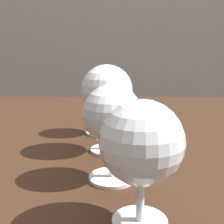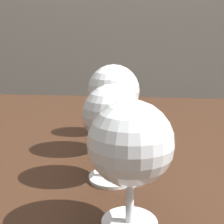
{
  "view_description": "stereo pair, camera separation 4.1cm",
  "coord_description": "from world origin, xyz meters",
  "px_view_note": "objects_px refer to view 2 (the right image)",
  "views": [
    {
      "loc": [
        0.07,
        -0.62,
        0.93
      ],
      "look_at": [
        0.06,
        -0.22,
        0.83
      ],
      "focal_mm": 48.0,
      "sensor_mm": 36.0,
      "label": 1
    },
    {
      "loc": [
        0.11,
        -0.62,
        0.93
      ],
      "look_at": [
        0.06,
        -0.22,
        0.83
      ],
      "focal_mm": 48.0,
      "sensor_mm": 36.0,
      "label": 2
    }
  ],
  "objects_px": {
    "wine_glass_rose": "(112,116)",
    "wine_glass_chardonnay": "(131,145)",
    "wine_glass_white": "(111,92)",
    "wine_glass_cabernet": "(113,92)"
  },
  "relations": [
    {
      "from": "wine_glass_chardonnay",
      "to": "wine_glass_cabernet",
      "type": "bearing_deg",
      "value": 100.71
    },
    {
      "from": "wine_glass_white",
      "to": "wine_glass_rose",
      "type": "bearing_deg",
      "value": -82.78
    },
    {
      "from": "wine_glass_cabernet",
      "to": "wine_glass_white",
      "type": "height_order",
      "value": "wine_glass_cabernet"
    },
    {
      "from": "wine_glass_rose",
      "to": "wine_glass_chardonnay",
      "type": "bearing_deg",
      "value": -73.83
    },
    {
      "from": "wine_glass_rose",
      "to": "wine_glass_white",
      "type": "xyz_separation_m",
      "value": [
        -0.03,
        0.23,
        -0.0
      ]
    },
    {
      "from": "wine_glass_chardonnay",
      "to": "wine_glass_white",
      "type": "distance_m",
      "value": 0.34
    },
    {
      "from": "wine_glass_rose",
      "to": "wine_glass_cabernet",
      "type": "bearing_deg",
      "value": 95.32
    },
    {
      "from": "wine_glass_rose",
      "to": "wine_glass_white",
      "type": "distance_m",
      "value": 0.23
    },
    {
      "from": "wine_glass_white",
      "to": "wine_glass_cabernet",
      "type": "bearing_deg",
      "value": -80.86
    },
    {
      "from": "wine_glass_chardonnay",
      "to": "wine_glass_rose",
      "type": "height_order",
      "value": "same"
    }
  ]
}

